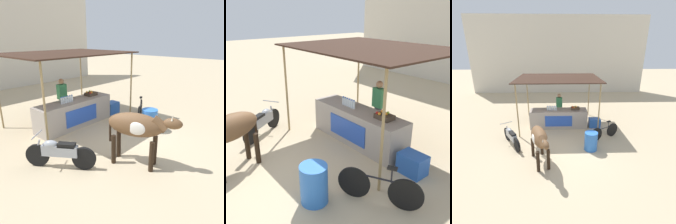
% 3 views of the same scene
% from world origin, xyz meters
% --- Properties ---
extents(ground_plane, '(60.00, 60.00, 0.00)m').
position_xyz_m(ground_plane, '(0.00, 0.00, 0.00)').
color(ground_plane, tan).
extents(building_wall_far, '(16.00, 0.50, 6.76)m').
position_xyz_m(building_wall_far, '(0.00, 10.33, 3.38)').
color(building_wall_far, beige).
rests_on(building_wall_far, ground).
extents(stall_counter, '(3.00, 0.82, 0.96)m').
position_xyz_m(stall_counter, '(0.00, 2.20, 0.48)').
color(stall_counter, '#9E9389').
rests_on(stall_counter, ground).
extents(stall_awning, '(4.20, 3.20, 2.62)m').
position_xyz_m(stall_awning, '(0.00, 2.50, 2.51)').
color(stall_awning, '#382319').
rests_on(stall_awning, ground).
extents(water_bottle_row, '(0.52, 0.07, 0.25)m').
position_xyz_m(water_bottle_row, '(-0.35, 2.15, 1.07)').
color(water_bottle_row, silver).
rests_on(water_bottle_row, stall_counter).
extents(fruit_crate, '(0.44, 0.32, 0.18)m').
position_xyz_m(fruit_crate, '(0.89, 2.25, 1.03)').
color(fruit_crate, '#3F3326').
rests_on(fruit_crate, stall_counter).
extents(vendor_behind_counter, '(0.34, 0.22, 1.65)m').
position_xyz_m(vendor_behind_counter, '(0.04, 2.95, 0.85)').
color(vendor_behind_counter, '#383842').
rests_on(vendor_behind_counter, ground).
extents(cooler_box, '(0.60, 0.44, 0.48)m').
position_xyz_m(cooler_box, '(1.93, 2.10, 0.24)').
color(cooler_box, blue).
rests_on(cooler_box, ground).
extents(water_barrel, '(0.54, 0.54, 0.79)m').
position_xyz_m(water_barrel, '(1.34, -0.16, 0.40)').
color(water_barrel, blue).
rests_on(water_barrel, ground).
extents(cow, '(0.93, 1.84, 1.44)m').
position_xyz_m(cow, '(-0.68, -1.03, 1.03)').
color(cow, brown).
rests_on(cow, ground).
extents(motorcycle_parked, '(1.07, 1.54, 0.90)m').
position_xyz_m(motorcycle_parked, '(-2.07, 0.31, 0.43)').
color(motorcycle_parked, black).
rests_on(motorcycle_parked, ground).
extents(bicycle_leaning, '(1.47, 0.83, 0.85)m').
position_xyz_m(bicycle_leaning, '(2.15, 0.77, 0.35)').
color(bicycle_leaning, black).
rests_on(bicycle_leaning, ground).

